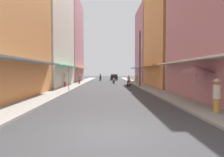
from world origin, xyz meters
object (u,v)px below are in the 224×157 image
motorbike_white (129,82)px  motorbike_red (114,80)px  pedestrian_midway (136,79)px  pedestrian_crossing (65,81)px  vendor_umbrella (197,69)px  street_sign_no_entry (69,75)px  motorbike_silver (114,80)px  utility_pole (140,59)px  parked_car (114,77)px  motorbike_green (100,78)px  pedestrian_foreground (79,79)px  pedestrian_far (217,94)px

motorbike_white → motorbike_red: size_ratio=0.97×
motorbike_white → pedestrian_midway: size_ratio=1.09×
pedestrian_midway → pedestrian_crossing: pedestrian_crossing is taller
vendor_umbrella → pedestrian_crossing: bearing=130.3°
motorbike_red → street_sign_no_entry: bearing=-108.2°
motorbike_silver → pedestrian_midway: size_ratio=1.14×
motorbike_white → pedestrian_midway: pedestrian_midway is taller
vendor_umbrella → utility_pole: utility_pole is taller
motorbike_silver → street_sign_no_entry: size_ratio=0.68×
utility_pole → street_sign_no_entry: utility_pole is taller
motorbike_red → parked_car: (0.43, 9.62, 0.24)m
vendor_umbrella → street_sign_no_entry: (-9.34, 8.14, -0.51)m
parked_car → pedestrian_midway: size_ratio=2.62×
motorbike_green → pedestrian_crossing: 17.56m
pedestrian_midway → vendor_umbrella: size_ratio=0.65×
pedestrian_crossing → motorbike_silver: bearing=51.4°
motorbike_red → pedestrian_crossing: (-6.75, -11.22, 0.35)m
parked_car → vendor_umbrella: vendor_umbrella is taller
motorbike_red → pedestrian_crossing: 13.10m
utility_pole → motorbike_white: bearing=167.3°
motorbike_green → motorbike_silver: size_ratio=0.99×
motorbike_red → street_sign_no_entry: size_ratio=0.67×
motorbike_white → pedestrian_foreground: (-7.53, 5.41, 0.10)m
motorbike_green → pedestrian_midway: bearing=-61.4°
pedestrian_crossing → street_sign_no_entry: bearing=-72.0°
pedestrian_midway → utility_pole: bearing=-94.0°
pedestrian_midway → utility_pole: utility_pole is taller
pedestrian_crossing → pedestrian_foreground: bearing=81.7°
motorbike_green → street_sign_no_entry: size_ratio=0.68×
motorbike_red → parked_car: parked_car is taller
utility_pole → pedestrian_crossing: bearing=-177.3°
pedestrian_midway → motorbike_white: bearing=-110.5°
pedestrian_midway → pedestrian_crossing: (-10.22, -5.57, 0.06)m
parked_car → pedestrian_crossing: 22.04m
pedestrian_foreground → motorbike_red: bearing=40.6°
motorbike_green → vendor_umbrella: 30.73m
motorbike_green → vendor_umbrella: (6.92, -29.90, 1.52)m
motorbike_red → motorbike_silver: same height
pedestrian_far → motorbike_white: bearing=98.4°
pedestrian_far → pedestrian_midway: bearing=91.5°
pedestrian_foreground → motorbike_white: bearing=-35.7°
motorbike_green → pedestrian_far: size_ratio=1.02×
motorbike_red → vendor_umbrella: (4.10, -24.01, 1.72)m
motorbike_white → pedestrian_midway: 5.10m
motorbike_silver → parked_car: size_ratio=0.43×
pedestrian_far → street_sign_no_entry: bearing=131.9°
motorbike_white → pedestrian_far: size_ratio=0.98×
motorbike_silver → street_sign_no_entry: street_sign_no_entry is taller
motorbike_green → pedestrian_crossing: size_ratio=1.06×
motorbike_white → pedestrian_far: (2.32, -15.75, 0.29)m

